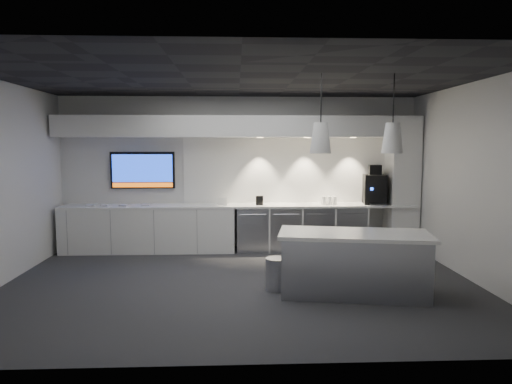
{
  "coord_description": "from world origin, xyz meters",
  "views": [
    {
      "loc": [
        -0.06,
        -6.6,
        2.07
      ],
      "look_at": [
        0.27,
        1.1,
        1.26
      ],
      "focal_mm": 32.0,
      "sensor_mm": 36.0,
      "label": 1
    }
  ],
  "objects_px": {
    "coffee_machine": "(375,188)",
    "wall_tv": "(143,170)",
    "bin": "(277,274)",
    "island": "(354,263)"
  },
  "relations": [
    {
      "from": "wall_tv",
      "to": "coffee_machine",
      "type": "relative_size",
      "value": 1.63
    },
    {
      "from": "bin",
      "to": "coffee_machine",
      "type": "height_order",
      "value": "coffee_machine"
    },
    {
      "from": "bin",
      "to": "coffee_machine",
      "type": "bearing_deg",
      "value": 49.16
    },
    {
      "from": "coffee_machine",
      "to": "bin",
      "type": "bearing_deg",
      "value": -121.77
    },
    {
      "from": "wall_tv",
      "to": "bin",
      "type": "distance_m",
      "value": 3.88
    },
    {
      "from": "island",
      "to": "bin",
      "type": "distance_m",
      "value": 1.09
    },
    {
      "from": "bin",
      "to": "coffee_machine",
      "type": "xyz_separation_m",
      "value": [
        2.14,
        2.48,
        0.99
      ]
    },
    {
      "from": "wall_tv",
      "to": "island",
      "type": "bearing_deg",
      "value": -40.75
    },
    {
      "from": "island",
      "to": "coffee_machine",
      "type": "distance_m",
      "value": 3.04
    },
    {
      "from": "coffee_machine",
      "to": "wall_tv",
      "type": "bearing_deg",
      "value": -174.03
    }
  ]
}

